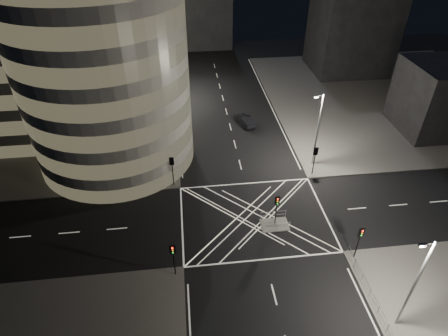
{
  "coord_description": "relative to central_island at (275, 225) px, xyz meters",
  "views": [
    {
      "loc": [
        -6.89,
        -29.57,
        29.33
      ],
      "look_at": [
        -2.71,
        5.53,
        3.0
      ],
      "focal_mm": 30.0,
      "sensor_mm": 36.0,
      "label": 1
    }
  ],
  "objects": [
    {
      "name": "tree_a",
      "position": [
        -12.5,
        10.5,
        4.47
      ],
      "size": [
        4.09,
        4.09,
        6.76
      ],
      "color": "black",
      "rests_on": "sidewalk_far_left"
    },
    {
      "name": "office_tower_curved",
      "position": [
        -22.74,
        20.24,
        12.58
      ],
      "size": [
        30.0,
        29.0,
        27.2
      ],
      "color": "gray",
      "rests_on": "sidewalk_far_left"
    },
    {
      "name": "sedan",
      "position": [
        0.33,
        21.96,
        0.65
      ],
      "size": [
        2.91,
        4.67,
        1.45
      ],
      "primitive_type": "imported",
      "rotation": [
        0.0,
        0.0,
        3.48
      ],
      "color": "black",
      "rests_on": "ground"
    },
    {
      "name": "tree_e",
      "position": [
        -12.5,
        34.5,
        4.58
      ],
      "size": [
        4.55,
        4.55,
        7.13
      ],
      "color": "black",
      "rests_on": "sidewalk_far_left"
    },
    {
      "name": "traffic_signal_fl",
      "position": [
        -10.8,
        8.3,
        2.84
      ],
      "size": [
        0.55,
        0.22,
        4.0
      ],
      "color": "black",
      "rests_on": "sidewalk_far_left"
    },
    {
      "name": "railing_near_right",
      "position": [
        6.3,
        -10.65,
        0.62
      ],
      "size": [
        0.06,
        11.7,
        1.1
      ],
      "primitive_type": "cube",
      "color": "slate",
      "rests_on": "sidewalk_near_right"
    },
    {
      "name": "traffic_signal_nr",
      "position": [
        6.8,
        -5.3,
        2.84
      ],
      "size": [
        0.55,
        0.22,
        4.0
      ],
      "color": "black",
      "rests_on": "sidewalk_near_right"
    },
    {
      "name": "traffic_signal_island",
      "position": [
        0.0,
        0.0,
        2.84
      ],
      "size": [
        0.55,
        0.22,
        4.0
      ],
      "color": "black",
      "rests_on": "central_island"
    },
    {
      "name": "ground",
      "position": [
        -2.0,
        1.5,
        -0.07
      ],
      "size": [
        120.0,
        120.0,
        0.0
      ],
      "primitive_type": "plane",
      "color": "black",
      "rests_on": "ground"
    },
    {
      "name": "building_far_end",
      "position": [
        -6.0,
        59.5,
        8.93
      ],
      "size": [
        18.0,
        8.0,
        18.0
      ],
      "primitive_type": "cube",
      "color": "black",
      "rests_on": "ground"
    },
    {
      "name": "tree_b",
      "position": [
        -12.5,
        16.5,
        4.85
      ],
      "size": [
        4.78,
        4.78,
        7.54
      ],
      "color": "black",
      "rests_on": "sidewalk_far_left"
    },
    {
      "name": "street_lamp_left_near",
      "position": [
        -11.44,
        13.5,
        5.47
      ],
      "size": [
        1.25,
        0.25,
        10.0
      ],
      "color": "slate",
      "rests_on": "sidewalk_far_left"
    },
    {
      "name": "tree_d",
      "position": [
        -12.5,
        28.5,
        5.36
      ],
      "size": [
        5.66,
        5.66,
        8.54
      ],
      "color": "black",
      "rests_on": "sidewalk_far_left"
    },
    {
      "name": "traffic_signal_fr",
      "position": [
        6.8,
        8.3,
        2.84
      ],
      "size": [
        0.55,
        0.22,
        4.0
      ],
      "color": "black",
      "rests_on": "sidewalk_far_right"
    },
    {
      "name": "central_island",
      "position": [
        0.0,
        0.0,
        0.0
      ],
      "size": [
        3.0,
        2.0,
        0.15
      ],
      "primitive_type": "cube",
      "color": "slate",
      "rests_on": "ground"
    },
    {
      "name": "sidewalk_far_right",
      "position": [
        27.0,
        28.5,
        0.0
      ],
      "size": [
        42.0,
        42.0,
        0.15
      ],
      "primitive_type": "cube",
      "color": "#53504E",
      "rests_on": "ground"
    },
    {
      "name": "railing_island_south",
      "position": [
        0.0,
        -0.9,
        0.62
      ],
      "size": [
        2.8,
        0.06,
        1.1
      ],
      "primitive_type": "cube",
      "color": "slate",
      "rests_on": "central_island"
    },
    {
      "name": "street_lamp_left_far",
      "position": [
        -11.44,
        31.5,
        5.47
      ],
      "size": [
        1.25,
        0.25,
        10.0
      ],
      "color": "slate",
      "rests_on": "sidewalk_far_left"
    },
    {
      "name": "building_right_near",
      "position": [
        28.0,
        17.5,
        5.08
      ],
      "size": [
        10.0,
        10.0,
        10.0
      ],
      "primitive_type": "cube",
      "color": "black",
      "rests_on": "sidewalk_far_right"
    },
    {
      "name": "sidewalk_far_left",
      "position": [
        -31.0,
        28.5,
        0.0
      ],
      "size": [
        42.0,
        42.0,
        0.15
      ],
      "primitive_type": "cube",
      "color": "#53504E",
      "rests_on": "ground"
    },
    {
      "name": "tree_c",
      "position": [
        -12.5,
        22.5,
        4.85
      ],
      "size": [
        4.12,
        4.12,
        7.15
      ],
      "color": "black",
      "rests_on": "sidewalk_far_left"
    },
    {
      "name": "building_right_far",
      "position": [
        24.0,
        41.5,
        7.58
      ],
      "size": [
        14.0,
        12.0,
        15.0
      ],
      "primitive_type": "cube",
      "color": "black",
      "rests_on": "sidewalk_far_right"
    },
    {
      "name": "office_block_rear",
      "position": [
        -24.0,
        43.5,
        11.07
      ],
      "size": [
        24.0,
        16.0,
        22.0
      ],
      "primitive_type": "cube",
      "color": "gray",
      "rests_on": "sidewalk_far_left"
    },
    {
      "name": "railing_island_north",
      "position": [
        0.0,
        0.9,
        0.62
      ],
      "size": [
        2.8,
        0.06,
        1.1
      ],
      "primitive_type": "cube",
      "color": "slate",
      "rests_on": "central_island"
    },
    {
      "name": "street_lamp_right_far",
      "position": [
        7.44,
        10.5,
        5.47
      ],
      "size": [
        1.25,
        0.25,
        10.0
      ],
      "color": "slate",
      "rests_on": "sidewalk_far_right"
    },
    {
      "name": "street_lamp_right_near",
      "position": [
        7.44,
        -12.5,
        5.47
      ],
      "size": [
        1.25,
        0.25,
        10.0
      ],
      "color": "slate",
      "rests_on": "sidewalk_near_right"
    },
    {
      "name": "traffic_signal_nl",
      "position": [
        -10.8,
        -5.3,
        2.84
      ],
      "size": [
        0.55,
        0.22,
        4.0
      ],
      "color": "black",
      "rests_on": "sidewalk_near_left"
    }
  ]
}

